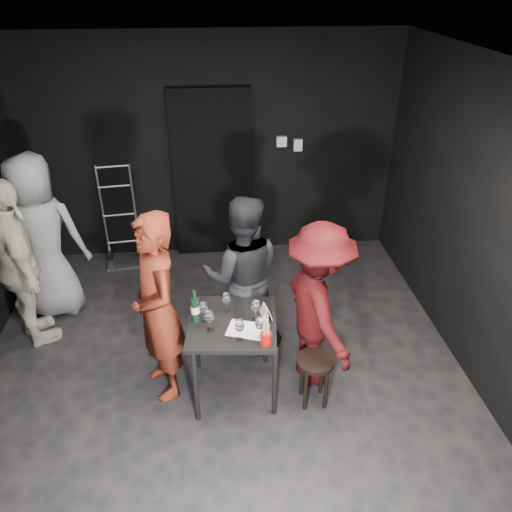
{
  "coord_description": "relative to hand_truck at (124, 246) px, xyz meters",
  "views": [
    {
      "loc": [
        -0.02,
        -3.33,
        3.3
      ],
      "look_at": [
        0.33,
        0.25,
        1.18
      ],
      "focal_mm": 35.0,
      "sensor_mm": 36.0,
      "label": 1
    }
  ],
  "objects": [
    {
      "name": "floor",
      "position": [
        1.15,
        -2.26,
        -0.23
      ],
      "size": [
        4.5,
        5.0,
        0.02
      ],
      "primitive_type": "cube",
      "color": "black",
      "rests_on": "ground"
    },
    {
      "name": "ceiling",
      "position": [
        1.15,
        -2.26,
        2.47
      ],
      "size": [
        4.5,
        5.0,
        0.02
      ],
      "primitive_type": "cube",
      "color": "silver",
      "rests_on": "ground"
    },
    {
      "name": "wall_back",
      "position": [
        1.15,
        0.24,
        1.12
      ],
      "size": [
        4.5,
        0.04,
        2.7
      ],
      "primitive_type": "cube",
      "color": "black",
      "rests_on": "ground"
    },
    {
      "name": "wall_right",
      "position": [
        3.4,
        -2.26,
        1.12
      ],
      "size": [
        0.04,
        5.0,
        2.7
      ],
      "primitive_type": "cube",
      "color": "black",
      "rests_on": "ground"
    },
    {
      "name": "doorway",
      "position": [
        1.15,
        0.18,
        0.82
      ],
      "size": [
        0.95,
        0.1,
        2.1
      ],
      "primitive_type": "cube",
      "color": "black",
      "rests_on": "ground"
    },
    {
      "name": "wallbox_upper",
      "position": [
        2.0,
        0.19,
        1.22
      ],
      "size": [
        0.12,
        0.06,
        0.12
      ],
      "primitive_type": "cube",
      "color": "#B7B7B2",
      "rests_on": "wall_back"
    },
    {
      "name": "wallbox_lower",
      "position": [
        2.2,
        0.19,
        1.17
      ],
      "size": [
        0.1,
        0.06,
        0.14
      ],
      "primitive_type": "cube",
      "color": "#B7B7B2",
      "rests_on": "wall_back"
    },
    {
      "name": "hand_truck",
      "position": [
        0.0,
        0.0,
        0.0
      ],
      "size": [
        0.43,
        0.36,
        1.28
      ],
      "rotation": [
        0.0,
        0.0,
        0.12
      ],
      "color": "#B2B2B7",
      "rests_on": "floor"
    },
    {
      "name": "tasting_table",
      "position": [
        1.25,
        -2.33,
        0.42
      ],
      "size": [
        0.72,
        0.72,
        0.75
      ],
      "rotation": [
        0.0,
        0.0,
        -0.1
      ],
      "color": "black",
      "rests_on": "floor"
    },
    {
      "name": "stool",
      "position": [
        1.92,
        -2.54,
        0.14
      ],
      "size": [
        0.32,
        0.32,
        0.47
      ],
      "rotation": [
        0.0,
        0.0,
        0.39
      ],
      "color": "black",
      "rests_on": "floor"
    },
    {
      "name": "server_red",
      "position": [
        0.64,
        -2.24,
        0.74
      ],
      "size": [
        0.7,
        0.83,
        1.95
      ],
      "primitive_type": "imported",
      "rotation": [
        0.0,
        0.0,
        -1.18
      ],
      "color": "maroon",
      "rests_on": "floor"
    },
    {
      "name": "woman_black",
      "position": [
        1.38,
        -1.71,
        0.61
      ],
      "size": [
        0.85,
        0.51,
        1.68
      ],
      "primitive_type": "imported",
      "rotation": [
        0.0,
        0.0,
        3.06
      ],
      "color": "black",
      "rests_on": "floor"
    },
    {
      "name": "man_maroon",
      "position": [
        1.99,
        -2.24,
        0.58
      ],
      "size": [
        0.71,
        1.12,
        1.61
      ],
      "primitive_type": "imported",
      "rotation": [
        0.0,
        0.0,
        1.81
      ],
      "color": "#3C090B",
      "rests_on": "floor"
    },
    {
      "name": "bystander_cream",
      "position": [
        -0.68,
        -1.44,
        0.75
      ],
      "size": [
        1.08,
        1.26,
        1.95
      ],
      "primitive_type": "imported",
      "rotation": [
        0.0,
        0.0,
        2.14
      ],
      "color": "beige",
      "rests_on": "floor"
    },
    {
      "name": "bystander_grey",
      "position": [
        -0.61,
        -0.94,
        0.81
      ],
      "size": [
        1.05,
        0.62,
        2.08
      ],
      "primitive_type": "imported",
      "rotation": [
        0.0,
        0.0,
        3.08
      ],
      "color": "gray",
      "rests_on": "floor"
    },
    {
      "name": "tasting_mat",
      "position": [
        1.37,
        -2.45,
        0.52
      ],
      "size": [
        0.37,
        0.31,
        0.0
      ],
      "primitive_type": "cube",
      "rotation": [
        0.0,
        0.0,
        -0.33
      ],
      "color": "white",
      "rests_on": "tasting_table"
    },
    {
      "name": "wine_glass_a",
      "position": [
        1.07,
        -2.42,
        0.62
      ],
      "size": [
        0.08,
        0.08,
        0.2
      ],
      "primitive_type": null,
      "rotation": [
        0.0,
        0.0,
        0.11
      ],
      "color": "white",
      "rests_on": "tasting_table"
    },
    {
      "name": "wine_glass_b",
      "position": [
        1.02,
        -2.29,
        0.62
      ],
      "size": [
        0.09,
        0.09,
        0.19
      ],
      "primitive_type": null,
      "rotation": [
        0.0,
        0.0,
        -0.35
      ],
      "color": "white",
      "rests_on": "tasting_table"
    },
    {
      "name": "wine_glass_c",
      "position": [
        1.21,
        -2.18,
        0.62
      ],
      "size": [
        0.09,
        0.09,
        0.19
      ],
      "primitive_type": null,
      "rotation": [
        0.0,
        0.0,
        0.22
      ],
      "color": "white",
      "rests_on": "tasting_table"
    },
    {
      "name": "wine_glass_d",
      "position": [
        1.3,
        -2.56,
        0.62
      ],
      "size": [
        0.1,
        0.1,
        0.21
      ],
      "primitive_type": null,
      "rotation": [
        0.0,
        0.0,
        0.31
      ],
      "color": "white",
      "rests_on": "tasting_table"
    },
    {
      "name": "wine_glass_e",
      "position": [
        1.45,
        -2.56,
        0.63
      ],
      "size": [
        0.11,
        0.11,
        0.21
      ],
      "primitive_type": null,
      "rotation": [
        0.0,
        0.0,
        -0.4
      ],
      "color": "white",
      "rests_on": "tasting_table"
    },
    {
      "name": "wine_glass_f",
      "position": [
        1.44,
        -2.32,
        0.62
      ],
      "size": [
        0.09,
        0.09,
        0.2
      ],
      "primitive_type": null,
      "rotation": [
        0.0,
        0.0,
        -0.29
      ],
      "color": "white",
      "rests_on": "tasting_table"
    },
    {
      "name": "wine_bottle",
      "position": [
        0.95,
        -2.28,
        0.63
      ],
      "size": [
        0.07,
        0.07,
        0.3
      ],
      "rotation": [
        0.0,
        0.0,
        0.35
      ],
      "color": "black",
      "rests_on": "tasting_table"
    },
    {
      "name": "breadstick_cup",
      "position": [
        1.5,
        -2.63,
        0.65
      ],
      "size": [
        0.09,
        0.09,
        0.28
      ],
      "rotation": [
        0.0,
        0.0,
        0.03
      ],
      "color": "#A70E08",
      "rests_on": "tasting_table"
    },
    {
      "name": "reserved_card",
      "position": [
        1.52,
        -2.29,
        0.57
      ],
      "size": [
        0.11,
        0.15,
        0.11
      ],
      "primitive_type": null,
      "rotation": [
        0.0,
        0.0,
        0.2
      ],
      "color": "white",
      "rests_on": "tasting_table"
    }
  ]
}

